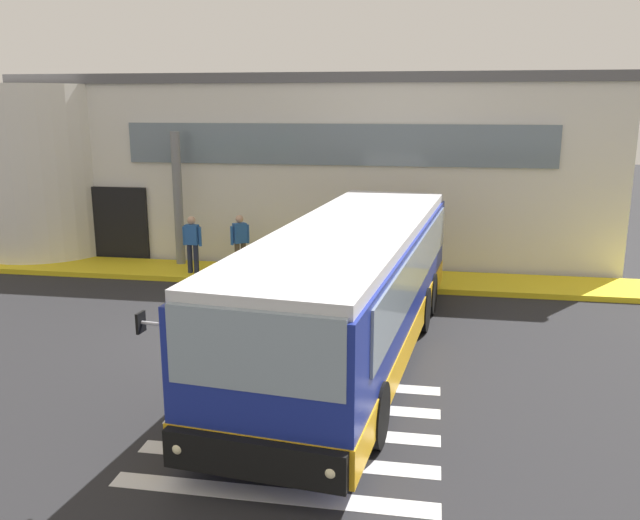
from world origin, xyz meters
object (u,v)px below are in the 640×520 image
object	(u,v)px
bus_main_foreground	(350,294)
passenger_near_column	(193,240)
entry_support_column	(178,199)
safety_bollard_yellow	(249,272)
passenger_by_doorway	(240,240)

from	to	relation	value
bus_main_foreground	passenger_near_column	distance (m)	7.57
entry_support_column	safety_bollard_yellow	xyz separation A→B (m)	(2.68, -1.80, -1.71)
bus_main_foreground	safety_bollard_yellow	size ratio (longest dim) A/B	11.92
safety_bollard_yellow	passenger_near_column	bearing A→B (deg)	157.63
passenger_by_doorway	safety_bollard_yellow	distance (m)	1.47
bus_main_foreground	passenger_by_doorway	xyz separation A→B (m)	(-4.00, 5.83, -0.25)
bus_main_foreground	passenger_by_doorway	distance (m)	7.07
passenger_by_doorway	safety_bollard_yellow	xyz separation A→B (m)	(0.58, -1.19, -0.63)
passenger_near_column	entry_support_column	bearing A→B (deg)	127.97
bus_main_foreground	passenger_near_column	xyz separation A→B (m)	(-5.29, 5.41, -0.22)
passenger_near_column	safety_bollard_yellow	world-z (taller)	passenger_near_column
bus_main_foreground	passenger_by_doorway	world-z (taller)	bus_main_foreground
entry_support_column	passenger_by_doorway	bearing A→B (deg)	-16.21
bus_main_foreground	passenger_near_column	size ratio (longest dim) A/B	6.40
bus_main_foreground	passenger_near_column	world-z (taller)	bus_main_foreground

